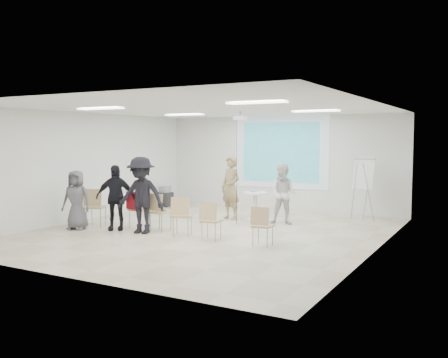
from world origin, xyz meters
The scene contains 30 objects.
floor centered at (0.00, 0.00, -0.05)m, with size 8.00×9.00×0.10m, color beige.
ceiling centered at (0.00, 0.00, 3.05)m, with size 8.00×9.00×0.10m, color white.
wall_back centered at (0.00, 4.55, 1.50)m, with size 8.00×0.10×3.00m, color silver.
wall_left centered at (-4.05, 0.00, 1.50)m, with size 0.10×9.00×3.00m, color silver.
wall_right centered at (4.05, 0.00, 1.50)m, with size 0.10×9.00×3.00m, color silver.
projection_halo centered at (0.00, 4.49, 1.85)m, with size 3.20×0.01×2.30m, color silver.
projection_image centered at (0.00, 4.47, 1.85)m, with size 2.60×0.01×1.90m, color teal.
pedestal_table centered at (0.24, 2.14, 0.46)m, with size 0.80×0.80×0.82m.
player_left centered at (-0.47, 2.04, 1.01)m, with size 0.74×0.50×2.03m, color #99865E.
player_right centered at (1.15, 2.01, 0.90)m, with size 0.87×0.69×1.80m, color white.
controller_left centered at (-0.29, 2.29, 1.33)m, with size 0.04×0.13×0.04m, color silver.
controller_right centered at (0.97, 2.26, 1.21)m, with size 0.04×0.13×0.04m, color silver.
chair_far_left centered at (-2.99, -0.72, 0.59)m, with size 0.62×0.64×0.99m.
chair_left_mid centered at (-1.90, -0.35, 0.55)m, with size 0.50×0.53×0.94m.
chair_left_inner centered at (-1.16, -0.44, 0.56)m, with size 0.46×0.49×0.94m.
chair_center centered at (-0.30, -0.70, 0.55)m, with size 0.57×0.59×0.94m.
chair_right_inner centered at (0.54, -0.80, 0.51)m, with size 0.46×0.49×0.87m.
chair_right_far centered at (1.80, -0.80, 0.51)m, with size 0.43×0.46×0.86m.
red_jacket centered at (-1.89, -0.49, 0.72)m, with size 0.46×0.10×0.44m, color maroon.
laptop centered at (-1.16, -0.34, 0.51)m, with size 0.35×0.25×0.03m, color black.
audience_left centered at (-2.20, -0.82, 0.93)m, with size 1.09×0.65×1.87m, color black.
audience_mid centered at (-1.35, -0.86, 1.05)m, with size 1.35×0.74×2.09m, color black.
audience_outer centered at (-3.11, -1.23, 0.83)m, with size 0.81×0.54×1.67m, color #57565B.
flipchart_easel centered at (2.86, 3.64, 1.30)m, with size 0.73×0.58×1.77m.
av_cart centered at (-3.67, 3.32, 0.31)m, with size 0.50×0.42×0.67m.
ceiling_projector centered at (0.10, 1.49, 2.69)m, with size 0.30×0.25×3.00m.
fluor_panel_nw centered at (-2.00, 2.00, 2.97)m, with size 1.20×0.30×0.02m, color white.
fluor_panel_ne centered at (2.00, 2.00, 2.97)m, with size 1.20×0.30×0.02m, color white.
fluor_panel_sw centered at (-2.00, -1.50, 2.97)m, with size 1.20×0.30×0.02m, color white.
fluor_panel_se centered at (2.00, -1.50, 2.97)m, with size 1.20×0.30×0.02m, color white.
Camera 1 is at (6.17, -10.27, 2.29)m, focal length 40.00 mm.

